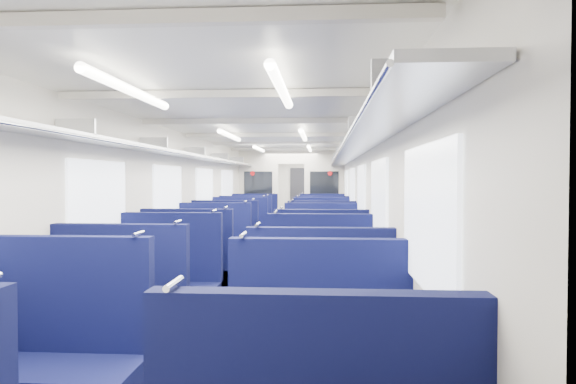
% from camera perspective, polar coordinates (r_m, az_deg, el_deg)
% --- Properties ---
extents(floor, '(2.80, 18.00, 0.01)m').
position_cam_1_polar(floor, '(10.36, -0.85, -7.47)').
color(floor, black).
rests_on(floor, ground).
extents(ceiling, '(2.80, 18.00, 0.01)m').
position_cam_1_polar(ceiling, '(10.26, -0.85, 5.61)').
color(ceiling, silver).
rests_on(ceiling, wall_left).
extents(wall_left, '(0.02, 18.00, 2.35)m').
position_cam_1_polar(wall_left, '(10.45, -8.52, -0.93)').
color(wall_left, beige).
rests_on(wall_left, floor).
extents(dado_left, '(0.03, 17.90, 0.70)m').
position_cam_1_polar(dado_left, '(10.52, -8.42, -5.42)').
color(dado_left, '#101235').
rests_on(dado_left, floor).
extents(wall_right, '(0.02, 18.00, 2.35)m').
position_cam_1_polar(wall_right, '(10.22, 7.00, -0.98)').
color(wall_right, beige).
rests_on(wall_right, floor).
extents(dado_right, '(0.03, 17.90, 0.70)m').
position_cam_1_polar(dado_right, '(10.29, 6.90, -5.57)').
color(dado_right, '#101235').
rests_on(dado_right, floor).
extents(wall_far, '(2.80, 0.02, 2.35)m').
position_cam_1_polar(wall_far, '(19.22, 1.38, 0.20)').
color(wall_far, beige).
rests_on(wall_far, floor).
extents(luggage_rack_left, '(0.36, 17.40, 0.18)m').
position_cam_1_polar(luggage_rack_left, '(10.41, -7.53, 3.46)').
color(luggage_rack_left, '#B2B5BA').
rests_on(luggage_rack_left, wall_left).
extents(luggage_rack_right, '(0.36, 17.40, 0.18)m').
position_cam_1_polar(luggage_rack_right, '(10.21, 5.96, 3.50)').
color(luggage_rack_right, '#B2B5BA').
rests_on(luggage_rack_right, wall_right).
extents(windows, '(2.78, 15.60, 0.75)m').
position_cam_1_polar(windows, '(9.78, -1.07, 0.36)').
color(windows, white).
rests_on(windows, wall_left).
extents(ceiling_fittings, '(2.70, 16.06, 0.11)m').
position_cam_1_polar(ceiling_fittings, '(9.99, -0.98, 5.37)').
color(ceiling_fittings, beige).
rests_on(ceiling_fittings, ceiling).
extents(end_door, '(0.75, 0.06, 2.00)m').
position_cam_1_polar(end_door, '(19.17, 1.37, -0.32)').
color(end_door, black).
rests_on(end_door, floor).
extents(bulkhead, '(2.80, 0.10, 2.35)m').
position_cam_1_polar(bulkhead, '(13.69, 0.35, -0.09)').
color(bulkhead, beige).
rests_on(bulkhead, floor).
extents(seat_2, '(1.15, 0.63, 1.28)m').
position_cam_1_polar(seat_2, '(3.73, -24.38, -17.84)').
color(seat_2, '#0D1140').
rests_on(seat_2, floor).
extents(seat_3, '(1.15, 0.63, 1.28)m').
position_cam_1_polar(seat_3, '(3.31, 3.50, -20.26)').
color(seat_3, '#0D1140').
rests_on(seat_3, floor).
extents(seat_4, '(1.15, 0.63, 1.28)m').
position_cam_1_polar(seat_4, '(4.79, -17.26, -13.40)').
color(seat_4, '#0D1140').
rests_on(seat_4, floor).
extents(seat_5, '(1.15, 0.63, 1.28)m').
position_cam_1_polar(seat_5, '(4.30, 3.61, -15.09)').
color(seat_5, '#0D1140').
rests_on(seat_5, floor).
extents(seat_6, '(1.15, 0.63, 1.28)m').
position_cam_1_polar(seat_6, '(5.79, -13.27, -10.74)').
color(seat_6, '#0D1140').
rests_on(seat_6, floor).
extents(seat_7, '(1.15, 0.63, 1.28)m').
position_cam_1_polar(seat_7, '(5.46, 3.68, -11.47)').
color(seat_7, '#0D1140').
rests_on(seat_7, floor).
extents(seat_8, '(1.15, 0.63, 1.28)m').
position_cam_1_polar(seat_8, '(6.74, -10.73, -9.00)').
color(seat_8, '#0D1140').
rests_on(seat_8, floor).
extents(seat_9, '(1.15, 0.63, 1.28)m').
position_cam_1_polar(seat_9, '(6.53, 3.72, -9.31)').
color(seat_9, '#0D1140').
rests_on(seat_9, floor).
extents(seat_10, '(1.15, 0.63, 1.28)m').
position_cam_1_polar(seat_10, '(7.97, -8.37, -7.34)').
color(seat_10, '#0D1140').
rests_on(seat_10, floor).
extents(seat_11, '(1.15, 0.63, 1.28)m').
position_cam_1_polar(seat_11, '(7.85, 3.75, -7.47)').
color(seat_11, '#0D1140').
rests_on(seat_11, floor).
extents(seat_12, '(1.15, 0.63, 1.28)m').
position_cam_1_polar(seat_12, '(9.11, -6.78, -6.22)').
color(seat_12, '#0D1140').
rests_on(seat_12, floor).
extents(seat_13, '(1.15, 0.63, 1.28)m').
position_cam_1_polar(seat_13, '(8.84, 3.77, -6.46)').
color(seat_13, '#0D1140').
rests_on(seat_13, floor).
extents(seat_14, '(1.15, 0.63, 1.28)m').
position_cam_1_polar(seat_14, '(10.30, -5.52, -5.32)').
color(seat_14, '#0D1140').
rests_on(seat_14, floor).
extents(seat_15, '(1.15, 0.63, 1.28)m').
position_cam_1_polar(seat_15, '(10.09, 3.79, -5.46)').
color(seat_15, '#0D1140').
rests_on(seat_15, floor).
extents(seat_16, '(1.15, 0.63, 1.28)m').
position_cam_1_polar(seat_16, '(11.41, -4.59, -4.65)').
color(seat_16, '#0D1140').
rests_on(seat_16, floor).
extents(seat_17, '(1.15, 0.63, 1.28)m').
position_cam_1_polar(seat_17, '(11.23, 3.80, -4.75)').
color(seat_17, '#0D1140').
rests_on(seat_17, floor).
extents(seat_18, '(1.15, 0.63, 1.28)m').
position_cam_1_polar(seat_18, '(12.47, -3.86, -4.12)').
color(seat_18, '#0D1140').
rests_on(seat_18, floor).
extents(seat_19, '(1.15, 0.63, 1.28)m').
position_cam_1_polar(seat_19, '(12.43, 3.81, -4.14)').
color(seat_19, '#0D1140').
rests_on(seat_19, floor).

